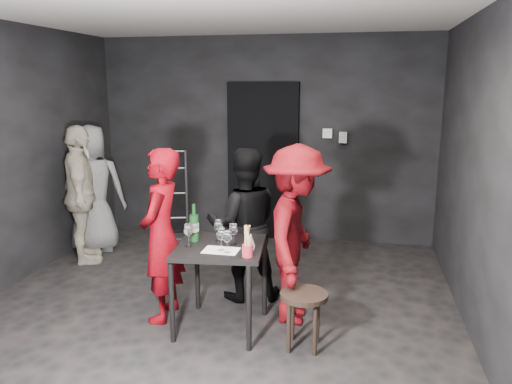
% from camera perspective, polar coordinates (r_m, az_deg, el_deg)
% --- Properties ---
extents(floor, '(4.50, 5.00, 0.02)m').
position_cam_1_polar(floor, '(4.74, -5.20, -13.74)').
color(floor, black).
rests_on(floor, ground).
extents(ceiling, '(4.50, 5.00, 0.02)m').
position_cam_1_polar(ceiling, '(4.31, -5.94, 20.53)').
color(ceiling, silver).
rests_on(ceiling, ground).
extents(wall_back, '(4.50, 0.04, 2.70)m').
position_cam_1_polar(wall_back, '(6.73, 0.90, 6.07)').
color(wall_back, black).
rests_on(wall_back, ground).
extents(wall_front, '(4.50, 0.04, 2.70)m').
position_cam_1_polar(wall_front, '(2.16, -26.18, -8.72)').
color(wall_front, black).
rests_on(wall_front, ground).
extents(wall_right, '(0.04, 5.00, 2.70)m').
position_cam_1_polar(wall_right, '(4.24, 24.89, 1.25)').
color(wall_right, black).
rests_on(wall_right, ground).
extents(doorway, '(0.95, 0.10, 2.10)m').
position_cam_1_polar(doorway, '(6.71, 0.79, 3.47)').
color(doorway, black).
rests_on(doorway, ground).
extents(wallbox_upper, '(0.12, 0.06, 0.12)m').
position_cam_1_polar(wallbox_upper, '(6.56, 8.17, 6.67)').
color(wallbox_upper, '#B7B7B2').
rests_on(wallbox_upper, wall_back).
extents(wallbox_lower, '(0.10, 0.06, 0.14)m').
position_cam_1_polar(wallbox_lower, '(6.55, 9.91, 6.16)').
color(wallbox_lower, '#B7B7B2').
rests_on(wallbox_lower, wall_back).
extents(hand_truck, '(0.40, 0.34, 1.20)m').
position_cam_1_polar(hand_truck, '(7.01, -9.35, -3.25)').
color(hand_truck, '#B2B2B7').
rests_on(hand_truck, floor).
extents(tasting_table, '(0.72, 0.72, 0.75)m').
position_cam_1_polar(tasting_table, '(4.25, -4.10, -7.34)').
color(tasting_table, black).
rests_on(tasting_table, floor).
extents(stool, '(0.38, 0.38, 0.47)m').
position_cam_1_polar(stool, '(4.05, 5.50, -12.52)').
color(stool, '#2F1E17').
rests_on(stool, floor).
extents(server_red, '(0.42, 0.60, 1.59)m').
position_cam_1_polar(server_red, '(4.47, -10.79, -4.63)').
color(server_red, '#75020B').
rests_on(server_red, floor).
extents(woman_black, '(0.81, 0.60, 1.48)m').
position_cam_1_polar(woman_black, '(4.83, -1.39, -3.79)').
color(woman_black, black).
rests_on(woman_black, floor).
extents(man_maroon, '(0.50, 1.07, 1.66)m').
position_cam_1_polar(man_maroon, '(4.37, 4.61, -4.37)').
color(man_maroon, '#5D060C').
rests_on(man_maroon, floor).
extents(bystander_cream, '(0.95, 1.13, 1.75)m').
position_cam_1_polar(bystander_cream, '(6.11, -19.44, 0.24)').
color(bystander_cream, '#BEB39A').
rests_on(bystander_cream, floor).
extents(bystander_grey, '(0.93, 0.69, 1.70)m').
position_cam_1_polar(bystander_grey, '(6.52, -18.20, 0.79)').
color(bystander_grey, slate).
rests_on(bystander_grey, floor).
extents(tasting_mat, '(0.29, 0.19, 0.00)m').
position_cam_1_polar(tasting_mat, '(4.09, -4.02, -6.67)').
color(tasting_mat, white).
rests_on(tasting_mat, tasting_table).
extents(wine_glass_a, '(0.09, 0.09, 0.21)m').
position_cam_1_polar(wine_glass_a, '(4.18, -7.73, -4.79)').
color(wine_glass_a, white).
rests_on(wine_glass_a, tasting_table).
extents(wine_glass_b, '(0.07, 0.07, 0.18)m').
position_cam_1_polar(wine_glass_b, '(4.29, -6.99, -4.53)').
color(wine_glass_b, white).
rests_on(wine_glass_b, tasting_table).
extents(wine_glass_c, '(0.08, 0.08, 0.21)m').
position_cam_1_polar(wine_glass_c, '(4.28, -4.32, -4.33)').
color(wine_glass_c, white).
rests_on(wine_glass_c, tasting_table).
extents(wine_glass_d, '(0.09, 0.09, 0.21)m').
position_cam_1_polar(wine_glass_d, '(4.05, -3.99, -5.32)').
color(wine_glass_d, white).
rests_on(wine_glass_d, tasting_table).
extents(wine_glass_e, '(0.09, 0.09, 0.20)m').
position_cam_1_polar(wine_glass_e, '(4.00, -3.31, -5.59)').
color(wine_glass_e, white).
rests_on(wine_glass_e, tasting_table).
extents(wine_glass_f, '(0.09, 0.09, 0.20)m').
position_cam_1_polar(wine_glass_f, '(4.19, -2.63, -4.74)').
color(wine_glass_f, white).
rests_on(wine_glass_f, tasting_table).
extents(wine_bottle, '(0.08, 0.08, 0.33)m').
position_cam_1_polar(wine_bottle, '(4.31, -7.07, -3.99)').
color(wine_bottle, black).
rests_on(wine_bottle, tasting_table).
extents(breadstick_cup, '(0.09, 0.09, 0.27)m').
position_cam_1_polar(breadstick_cup, '(3.91, -0.98, -5.69)').
color(breadstick_cup, '#A7222C').
rests_on(breadstick_cup, tasting_table).
extents(reserved_card, '(0.10, 0.15, 0.10)m').
position_cam_1_polar(reserved_card, '(4.12, -0.88, -5.75)').
color(reserved_card, white).
rests_on(reserved_card, tasting_table).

